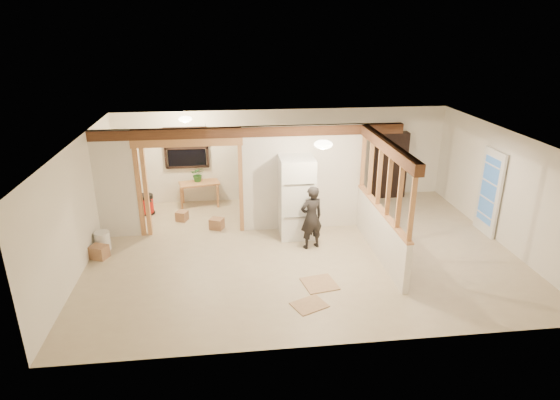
{
  "coord_description": "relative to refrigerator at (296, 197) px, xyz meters",
  "views": [
    {
      "loc": [
        -1.53,
        -9.06,
        4.68
      ],
      "look_at": [
        -0.43,
        0.4,
        1.03
      ],
      "focal_mm": 30.0,
      "sensor_mm": 36.0,
      "label": 1
    }
  ],
  "objects": [
    {
      "name": "woman",
      "position": [
        0.23,
        -0.68,
        -0.22
      ],
      "size": [
        0.6,
        0.49,
        1.43
      ],
      "primitive_type": "imported",
      "rotation": [
        0.0,
        0.0,
        3.47
      ],
      "color": "#272524",
      "rests_on": "floor"
    },
    {
      "name": "work_table",
      "position": [
        -2.3,
        2.17,
        -0.61
      ],
      "size": [
        1.12,
        0.72,
        0.65
      ],
      "primitive_type": "cube",
      "rotation": [
        0.0,
        0.0,
        0.21
      ],
      "color": "tan",
      "rests_on": "floor"
    },
    {
      "name": "shop_vac",
      "position": [
        -3.65,
        1.72,
        -0.67
      ],
      "size": [
        0.49,
        0.49,
        0.53
      ],
      "primitive_type": "cylinder",
      "rotation": [
        0.0,
        0.0,
        -0.24
      ],
      "color": "#AC140D",
      "rests_on": "floor"
    },
    {
      "name": "floor_panel_near",
      "position": [
        0.12,
        -2.23,
        -0.92
      ],
      "size": [
        0.71,
        0.71,
        0.02
      ],
      "primitive_type": "cube",
      "rotation": [
        0.0,
        0.0,
        0.19
      ],
      "color": "tan",
      "rests_on": "floor"
    },
    {
      "name": "box_util_b",
      "position": [
        -2.71,
        1.17,
        -0.82
      ],
      "size": [
        0.33,
        0.33,
        0.24
      ],
      "primitive_type": "cube",
      "rotation": [
        0.0,
        0.0,
        -0.38
      ],
      "color": "#9A6C4A",
      "rests_on": "floor"
    },
    {
      "name": "refrigerator",
      "position": [
        0.0,
        0.0,
        0.0
      ],
      "size": [
        0.77,
        0.75,
        1.87
      ],
      "primitive_type": "cube",
      "color": "white",
      "rests_on": "floor"
    },
    {
      "name": "wall_front",
      "position": [
        0.01,
        -4.02,
        0.31
      ],
      "size": [
        9.0,
        0.01,
        2.5
      ],
      "primitive_type": "cube",
      "color": "white",
      "rests_on": "floor"
    },
    {
      "name": "bucket",
      "position": [
        -4.3,
        -0.26,
        -0.73
      ],
      "size": [
        0.41,
        0.41,
        0.41
      ],
      "primitive_type": "cylinder",
      "rotation": [
        0.0,
        0.0,
        0.3
      ],
      "color": "white",
      "rests_on": "floor"
    },
    {
      "name": "french_door",
      "position": [
        4.43,
        -0.37,
        0.06
      ],
      "size": [
        0.12,
        0.86,
        2.0
      ],
      "primitive_type": "cube",
      "color": "white",
      "rests_on": "floor"
    },
    {
      "name": "header_beam_right",
      "position": [
        1.61,
        -1.17,
        1.44
      ],
      "size": [
        0.18,
        3.3,
        0.22
      ],
      "primitive_type": "cube",
      "color": "#55311D",
      "rests_on": "ceiling"
    },
    {
      "name": "window_back",
      "position": [
        -2.59,
        2.4,
        0.61
      ],
      "size": [
        1.12,
        0.1,
        1.1
      ],
      "primitive_type": "cube",
      "color": "black",
      "rests_on": "wall_back"
    },
    {
      "name": "wall_right",
      "position": [
        4.51,
        -0.77,
        0.31
      ],
      "size": [
        0.01,
        6.5,
        2.5
      ],
      "primitive_type": "cube",
      "color": "white",
      "rests_on": "floor"
    },
    {
      "name": "box_util_a",
      "position": [
        -1.84,
        0.56,
        -0.8
      ],
      "size": [
        0.38,
        0.36,
        0.26
      ],
      "primitive_type": "cube",
      "rotation": [
        0.0,
        0.0,
        -0.4
      ],
      "color": "#9A6C4A",
      "rests_on": "floor"
    },
    {
      "name": "box_front",
      "position": [
        -4.29,
        -0.65,
        -0.8
      ],
      "size": [
        0.42,
        0.39,
        0.28
      ],
      "primitive_type": "cube",
      "rotation": [
        0.0,
        0.0,
        -0.4
      ],
      "color": "#9A6C4A",
      "rests_on": "floor"
    },
    {
      "name": "ceiling",
      "position": [
        0.01,
        -0.77,
        1.56
      ],
      "size": [
        9.0,
        6.5,
        0.01
      ],
      "primitive_type": "cube",
      "color": "white"
    },
    {
      "name": "partition_left_stub",
      "position": [
        -4.04,
        0.43,
        0.31
      ],
      "size": [
        0.9,
        0.12,
        2.5
      ],
      "primitive_type": "cube",
      "color": "silver",
      "rests_on": "floor"
    },
    {
      "name": "bookshelf",
      "position": [
        2.96,
        2.26,
        -0.01
      ],
      "size": [
        0.93,
        0.31,
        1.85
      ],
      "primitive_type": "cube",
      "color": "black",
      "rests_on": "floor"
    },
    {
      "name": "pony_wall",
      "position": [
        1.61,
        -1.17,
        -0.44
      ],
      "size": [
        0.12,
        3.2,
        1.0
      ],
      "primitive_type": "cube",
      "color": "silver",
      "rests_on": "floor"
    },
    {
      "name": "wall_left",
      "position": [
        -4.49,
        -0.77,
        0.31
      ],
      "size": [
        0.01,
        6.5,
        2.5
      ],
      "primitive_type": "cube",
      "color": "white",
      "rests_on": "floor"
    },
    {
      "name": "doorway_frame",
      "position": [
        -2.39,
        0.43,
        0.16
      ],
      "size": [
        2.46,
        0.14,
        2.2
      ],
      "primitive_type": "cube",
      "color": "tan",
      "rests_on": "floor"
    },
    {
      "name": "hanging_bulb",
      "position": [
        -1.99,
        0.83,
        1.24
      ],
      "size": [
        0.07,
        0.07,
        0.07
      ],
      "primitive_type": "ellipsoid",
      "color": "#FFD88C",
      "rests_on": "ceiling"
    },
    {
      "name": "ceiling_dome_main",
      "position": [
        0.31,
        -1.27,
        1.54
      ],
      "size": [
        0.36,
        0.36,
        0.16
      ],
      "primitive_type": "ellipsoid",
      "color": "#FFEABF",
      "rests_on": "ceiling"
    },
    {
      "name": "potted_plant",
      "position": [
        -2.32,
        2.25,
        -0.08
      ],
      "size": [
        0.38,
        0.34,
        0.4
      ],
      "primitive_type": "imported",
      "rotation": [
        0.0,
        0.0,
        -0.07
      ],
      "color": "#37722C",
      "rests_on": "work_table"
    },
    {
      "name": "partition_center",
      "position": [
        0.21,
        0.43,
        0.31
      ],
      "size": [
        2.8,
        0.12,
        2.5
      ],
      "primitive_type": "cube",
      "color": "silver",
      "rests_on": "floor"
    },
    {
      "name": "floor_panel_far",
      "position": [
        -0.2,
        -2.91,
        -0.93
      ],
      "size": [
        0.71,
        0.65,
        0.02
      ],
      "primitive_type": "cube",
      "rotation": [
        0.0,
        0.0,
        0.43
      ],
      "color": "tan",
      "rests_on": "floor"
    },
    {
      "name": "wall_back",
      "position": [
        0.01,
        2.48,
        0.31
      ],
      "size": [
        9.0,
        0.01,
        2.5
      ],
      "primitive_type": "cube",
      "color": "white",
      "rests_on": "floor"
    },
    {
      "name": "ceiling_dome_util",
      "position": [
        -2.49,
        1.53,
        1.54
      ],
      "size": [
        0.32,
        0.32,
        0.14
      ],
      "primitive_type": "ellipsoid",
      "color": "#FFEABF",
      "rests_on": "ceiling"
    },
    {
      "name": "header_beam_back",
      "position": [
        -0.99,
        0.43,
        1.44
      ],
      "size": [
        7.0,
        0.18,
        0.22
      ],
      "primitive_type": "cube",
      "color": "#55311D",
      "rests_on": "ceiling"
    },
    {
      "name": "floor",
      "position": [
        0.01,
        -0.77,
        -0.94
      ],
      "size": [
        9.0,
        6.5,
        0.01
      ],
      "primitive_type": "cube",
      "color": "#BFAE8E",
      "rests_on": "ground"
    },
    {
      "name": "stud_partition",
      "position": [
        1.61,
        -1.17,
        0.72
      ],
      "size": [
        0.14,
        3.2,
        1.32
      ],
      "primitive_type": "cube",
      "color": "tan",
      "rests_on": "pony_wall"
    }
  ]
}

